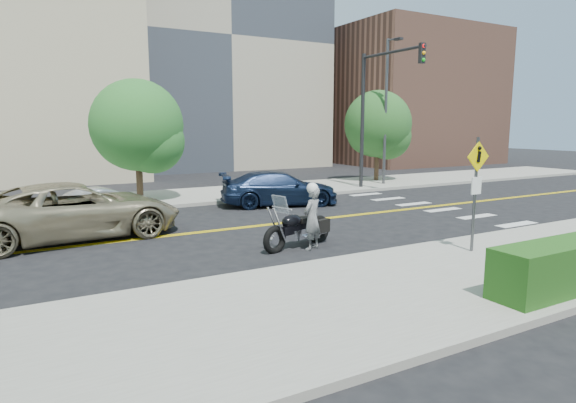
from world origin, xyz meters
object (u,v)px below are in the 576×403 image
Objects in this scene: parked_car_silver at (106,204)px; parked_car_blue at (279,188)px; motorcycle at (298,220)px; suv at (75,211)px; motorcyclist at (312,216)px; pedestrian_sign at (476,183)px.

parked_car_blue reaches higher than parked_car_silver.
parked_car_silver is at bearing 105.24° from motorcycle.
parked_car_blue is at bearing -79.57° from suv.
parked_car_silver is (-4.20, 6.72, -0.18)m from motorcycle.
motorcyclist is 7.30m from suv.
pedestrian_sign is 12.59m from parked_car_silver.
pedestrian_sign is 0.48× the size of suv.
motorcyclist is (-3.32, 2.69, -1.02)m from pedestrian_sign.
motorcycle is 6.88m from suv.
parked_car_silver is 0.72× the size of parked_car_blue.
suv is 2.83m from parked_car_silver.
suv is at bearing 144.35° from parked_car_silver.
motorcycle is 0.41× the size of suv.
parked_car_blue is at bearing -136.40° from motorcyclist.
parked_car_silver is at bearing 127.93° from pedestrian_sign.
motorcyclist reaches higher than parked_car_silver.
parked_car_silver is (1.26, 2.52, -0.27)m from suv.
motorcycle is at bearing -94.59° from motorcyclist.
parked_car_blue is at bearing 93.23° from pedestrian_sign.
suv is 8.75m from parked_car_blue.
parked_car_blue is (2.94, 6.68, -0.04)m from motorcycle.
parked_car_silver is (-7.69, 9.87, -1.36)m from pedestrian_sign.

